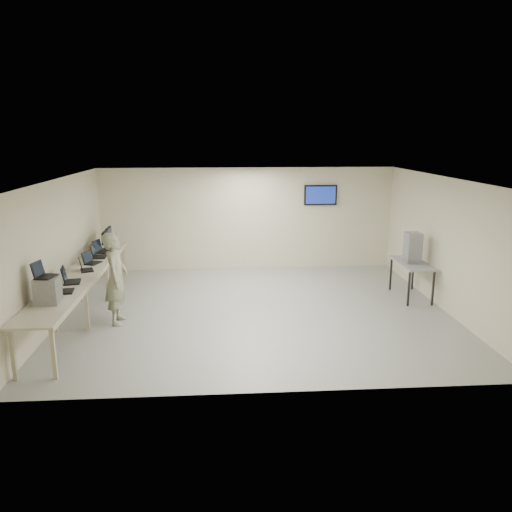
{
  "coord_description": "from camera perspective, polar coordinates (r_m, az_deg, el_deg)",
  "views": [
    {
      "loc": [
        -0.72,
        -10.05,
        3.65
      ],
      "look_at": [
        0.0,
        0.2,
        1.15
      ],
      "focal_mm": 35.0,
      "sensor_mm": 36.0,
      "label": 1
    }
  ],
  "objects": [
    {
      "name": "soldier",
      "position": [
        10.15,
        -15.69,
        -2.48
      ],
      "size": [
        0.45,
        0.68,
        1.83
      ],
      "primitive_type": "imported",
      "rotation": [
        0.0,
        0.0,
        1.59
      ],
      "color": "gray",
      "rests_on": "ground"
    },
    {
      "name": "laptop_3",
      "position": [
        11.52,
        -18.38,
        -0.49
      ],
      "size": [
        0.39,
        0.42,
        0.28
      ],
      "rotation": [
        0.0,
        0.0,
        -0.33
      ],
      "color": "black",
      "rests_on": "workbench"
    },
    {
      "name": "storage_bins",
      "position": [
        11.8,
        17.46,
        0.91
      ],
      "size": [
        0.33,
        0.36,
        0.69
      ],
      "color": "gray",
      "rests_on": "side_table"
    },
    {
      "name": "monitor_near",
      "position": [
        12.85,
        -16.9,
        1.93
      ],
      "size": [
        0.2,
        0.45,
        0.44
      ],
      "color": "black",
      "rests_on": "workbench"
    },
    {
      "name": "laptop_4",
      "position": [
        12.06,
        -17.73,
        0.21
      ],
      "size": [
        0.35,
        0.42,
        0.31
      ],
      "rotation": [
        0.0,
        0.0,
        0.06
      ],
      "color": "black",
      "rests_on": "workbench"
    },
    {
      "name": "laptop_on_box",
      "position": [
        9.01,
        -23.23,
        -1.83
      ],
      "size": [
        0.35,
        0.39,
        0.27
      ],
      "rotation": [
        0.0,
        0.0,
        -0.19
      ],
      "color": "black",
      "rests_on": "equipment_box"
    },
    {
      "name": "room",
      "position": [
        10.38,
        0.24,
        1.21
      ],
      "size": [
        8.01,
        7.01,
        2.81
      ],
      "color": "#999A90",
      "rests_on": "ground"
    },
    {
      "name": "workbench",
      "position": [
        10.83,
        -19.23,
        -2.23
      ],
      "size": [
        0.76,
        6.0,
        0.9
      ],
      "color": "#BFB193",
      "rests_on": "ground"
    },
    {
      "name": "laptop_5",
      "position": [
        12.55,
        -17.31,
        0.75
      ],
      "size": [
        0.41,
        0.45,
        0.3
      ],
      "rotation": [
        0.0,
        0.0,
        -0.26
      ],
      "color": "black",
      "rests_on": "workbench"
    },
    {
      "name": "equipment_box",
      "position": [
        9.07,
        -22.73,
        -3.61
      ],
      "size": [
        0.4,
        0.45,
        0.45
      ],
      "primitive_type": "cube",
      "rotation": [
        0.0,
        0.0,
        0.06
      ],
      "color": "gray",
      "rests_on": "workbench"
    },
    {
      "name": "laptop_1",
      "position": [
        10.18,
        -20.62,
        -2.43
      ],
      "size": [
        0.39,
        0.45,
        0.31
      ],
      "rotation": [
        0.0,
        0.0,
        0.18
      ],
      "color": "black",
      "rests_on": "workbench"
    },
    {
      "name": "side_table",
      "position": [
        11.9,
        17.41,
        -1.05
      ],
      "size": [
        0.64,
        1.38,
        0.83
      ],
      "color": "gray",
      "rests_on": "ground"
    },
    {
      "name": "monitor_far",
      "position": [
        13.28,
        -16.48,
        2.39
      ],
      "size": [
        0.21,
        0.47,
        0.47
      ],
      "color": "black",
      "rests_on": "workbench"
    },
    {
      "name": "laptop_2",
      "position": [
        10.97,
        -19.04,
        -1.25
      ],
      "size": [
        0.38,
        0.4,
        0.27
      ],
      "rotation": [
        0.0,
        0.0,
        0.33
      ],
      "color": "black",
      "rests_on": "workbench"
    },
    {
      "name": "laptop_0",
      "position": [
        9.62,
        -21.26,
        -3.45
      ],
      "size": [
        0.34,
        0.39,
        0.28
      ],
      "rotation": [
        0.0,
        0.0,
        0.15
      ],
      "color": "black",
      "rests_on": "workbench"
    }
  ]
}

